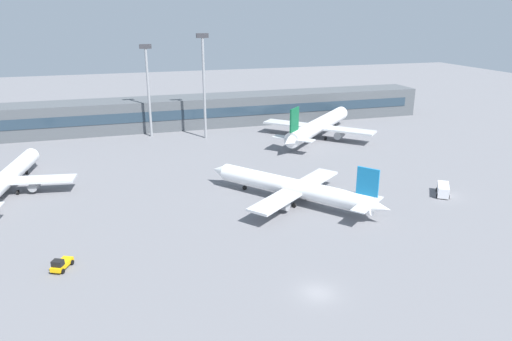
# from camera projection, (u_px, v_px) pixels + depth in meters

# --- Properties ---
(ground_plane) EXTENTS (400.00, 400.00, 0.00)m
(ground_plane) POSITION_uv_depth(u_px,v_px,m) (237.00, 186.00, 95.74)
(ground_plane) COLOR slate
(terminal_building) EXTENTS (150.63, 12.13, 9.00)m
(terminal_building) POSITION_uv_depth(u_px,v_px,m) (190.00, 112.00, 144.96)
(terminal_building) COLOR #4C5156
(terminal_building) RESTS_ON ground_plane
(airplane_near) EXTENTS (26.11, 31.06, 9.27)m
(airplane_near) POSITION_uv_depth(u_px,v_px,m) (291.00, 187.00, 87.27)
(airplane_near) COLOR white
(airplane_near) RESTS_ON ground_plane
(airplane_mid) EXTENTS (26.27, 37.32, 9.25)m
(airplane_mid) POSITION_uv_depth(u_px,v_px,m) (7.00, 178.00, 92.15)
(airplane_mid) COLOR white
(airplane_mid) RESTS_ON ground_plane
(airplane_far) EXTENTS (35.03, 34.92, 11.31)m
(airplane_far) POSITION_uv_depth(u_px,v_px,m) (320.00, 125.00, 132.50)
(airplane_far) COLOR white
(airplane_far) RESTS_ON ground_plane
(baggage_tug_yellow) EXTENTS (2.98, 3.89, 1.75)m
(baggage_tug_yellow) POSITION_uv_depth(u_px,v_px,m) (61.00, 264.00, 64.61)
(baggage_tug_yellow) COLOR #F2B20C
(baggage_tug_yellow) RESTS_ON ground_plane
(service_van_white) EXTENTS (4.64, 5.40, 2.08)m
(service_van_white) POSITION_uv_depth(u_px,v_px,m) (443.00, 190.00, 90.91)
(service_van_white) COLOR white
(service_van_white) RESTS_ON ground_plane
(floodlight_tower_west) EXTENTS (3.20, 0.80, 28.22)m
(floodlight_tower_west) POSITION_uv_depth(u_px,v_px,m) (204.00, 80.00, 127.56)
(floodlight_tower_west) COLOR gray
(floodlight_tower_west) RESTS_ON ground_plane
(floodlight_tower_east) EXTENTS (3.20, 0.80, 25.35)m
(floodlight_tower_east) POSITION_uv_depth(u_px,v_px,m) (148.00, 84.00, 129.82)
(floodlight_tower_east) COLOR gray
(floodlight_tower_east) RESTS_ON ground_plane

